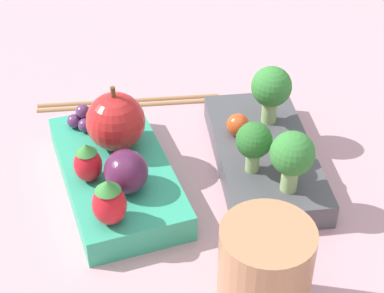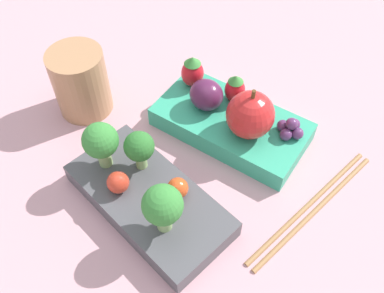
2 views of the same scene
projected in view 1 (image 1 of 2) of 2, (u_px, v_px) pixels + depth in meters
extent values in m
plane|color=#C6939E|center=(194.00, 178.00, 0.64)|extent=(4.00, 4.00, 0.00)
cube|color=#4C4C51|center=(265.00, 157.00, 0.64)|extent=(0.20, 0.12, 0.03)
cube|color=#33A87F|center=(117.00, 175.00, 0.62)|extent=(0.20, 0.11, 0.03)
cylinder|color=#93B770|center=(252.00, 161.00, 0.60)|extent=(0.01, 0.01, 0.02)
sphere|color=#2D702D|center=(254.00, 140.00, 0.59)|extent=(0.03, 0.03, 0.03)
cylinder|color=#93B770|center=(269.00, 111.00, 0.66)|extent=(0.02, 0.02, 0.02)
sphere|color=#388438|center=(271.00, 86.00, 0.64)|extent=(0.04, 0.04, 0.04)
cylinder|color=#93B770|center=(289.00, 179.00, 0.58)|extent=(0.02, 0.02, 0.02)
sphere|color=#388438|center=(292.00, 153.00, 0.56)|extent=(0.04, 0.04, 0.04)
sphere|color=#DB4C1E|center=(238.00, 125.00, 0.65)|extent=(0.02, 0.02, 0.02)
sphere|color=red|center=(291.00, 152.00, 0.61)|extent=(0.02, 0.02, 0.02)
sphere|color=red|center=(116.00, 121.00, 0.62)|extent=(0.06, 0.06, 0.06)
cylinder|color=brown|center=(113.00, 93.00, 0.60)|extent=(0.00, 0.00, 0.01)
ellipsoid|color=red|center=(88.00, 165.00, 0.58)|extent=(0.03, 0.03, 0.03)
cone|color=#388438|center=(86.00, 148.00, 0.57)|extent=(0.02, 0.02, 0.01)
ellipsoid|color=red|center=(109.00, 205.00, 0.54)|extent=(0.03, 0.03, 0.04)
cone|color=#388438|center=(107.00, 186.00, 0.53)|extent=(0.02, 0.02, 0.01)
ellipsoid|color=#511E42|center=(126.00, 172.00, 0.57)|extent=(0.04, 0.04, 0.04)
sphere|color=#562D5B|center=(85.00, 125.00, 0.65)|extent=(0.01, 0.01, 0.01)
sphere|color=#562D5B|center=(94.00, 118.00, 0.66)|extent=(0.01, 0.01, 0.01)
sphere|color=#562D5B|center=(83.00, 114.00, 0.66)|extent=(0.01, 0.01, 0.01)
sphere|color=#562D5B|center=(74.00, 121.00, 0.65)|extent=(0.01, 0.01, 0.01)
sphere|color=#562D5B|center=(83.00, 111.00, 0.65)|extent=(0.01, 0.01, 0.01)
cylinder|color=tan|center=(264.00, 274.00, 0.48)|extent=(0.07, 0.07, 0.09)
cylinder|color=#A37547|center=(129.00, 104.00, 0.74)|extent=(0.04, 0.21, 0.01)
cylinder|color=#A37547|center=(129.00, 99.00, 0.74)|extent=(0.04, 0.21, 0.01)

